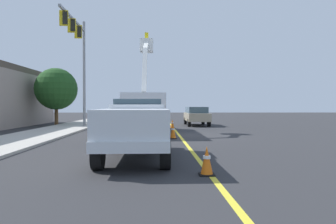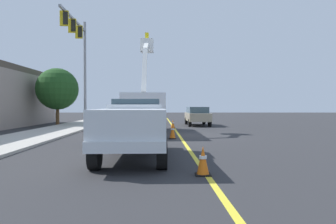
% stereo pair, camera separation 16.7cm
% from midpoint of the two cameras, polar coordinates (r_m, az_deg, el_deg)
% --- Properties ---
extents(ground, '(120.00, 120.00, 0.00)m').
position_cam_midpoint_polar(ground, '(18.36, 2.38, -4.44)').
color(ground, '#2D2D30').
extents(sidewalk_far_side, '(60.09, 5.59, 0.12)m').
position_cam_midpoint_polar(sidewalk_far_side, '(19.63, -23.09, -3.99)').
color(sidewalk_far_side, '#B2ADA3').
rests_on(sidewalk_far_side, ground).
extents(lane_centre_stripe, '(49.98, 1.82, 0.01)m').
position_cam_midpoint_polar(lane_centre_stripe, '(18.36, 2.38, -4.43)').
color(lane_centre_stripe, yellow).
rests_on(lane_centre_stripe, ground).
extents(utility_bucket_truck, '(8.28, 2.81, 6.97)m').
position_cam_midpoint_polar(utility_bucket_truck, '(20.15, -4.02, 0.65)').
color(utility_bucket_truck, white).
rests_on(utility_bucket_truck, ground).
extents(service_pickup_truck, '(5.67, 2.34, 2.06)m').
position_cam_midpoint_polar(service_pickup_truck, '(10.37, -6.06, -2.61)').
color(service_pickup_truck, silver).
rests_on(service_pickup_truck, ground).
extents(passing_minivan, '(4.86, 2.08, 1.69)m').
position_cam_midpoint_polar(passing_minivan, '(27.61, 5.72, -0.52)').
color(passing_minivan, tan).
rests_on(passing_minivan, ground).
extents(traffic_cone_leading, '(0.40, 0.40, 0.76)m').
position_cam_midpoint_polar(traffic_cone_leading, '(7.97, 7.23, -9.17)').
color(traffic_cone_leading, black).
rests_on(traffic_cone_leading, ground).
extents(traffic_cone_mid_front, '(0.40, 0.40, 0.85)m').
position_cam_midpoint_polar(traffic_cone_mid_front, '(16.45, 1.16, -3.62)').
color(traffic_cone_mid_front, black).
rests_on(traffic_cone_mid_front, ground).
extents(traffic_cone_mid_rear, '(0.40, 0.40, 0.69)m').
position_cam_midpoint_polar(traffic_cone_mid_rear, '(23.98, 1.12, -2.29)').
color(traffic_cone_mid_rear, black).
rests_on(traffic_cone_mid_rear, ground).
extents(traffic_signal_mast, '(6.56, 0.69, 8.84)m').
position_cam_midpoint_polar(traffic_signal_mast, '(24.86, -16.30, 11.45)').
color(traffic_signal_mast, gray).
rests_on(traffic_signal_mast, ground).
extents(street_tree_right, '(3.76, 3.76, 5.20)m').
position_cam_midpoint_polar(street_tree_right, '(29.08, -20.05, 4.10)').
color(street_tree_right, brown).
rests_on(street_tree_right, ground).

